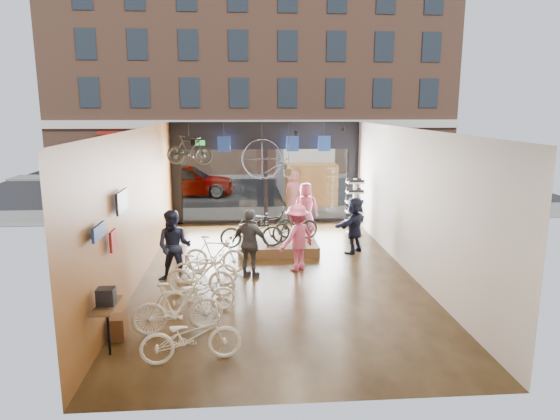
{
  "coord_description": "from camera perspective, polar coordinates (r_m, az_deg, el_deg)",
  "views": [
    {
      "loc": [
        -0.87,
        -12.64,
        4.33
      ],
      "look_at": [
        0.19,
        1.4,
        1.42
      ],
      "focal_mm": 32.0,
      "sensor_mm": 36.0,
      "label": 1
    }
  ],
  "objects": [
    {
      "name": "hung_bike",
      "position": [
        16.99,
        -10.33,
        6.74
      ],
      "size": [
        1.64,
        0.79,
        0.95
      ],
      "primitive_type": "imported",
      "rotation": [
        0.0,
        0.0,
        1.35
      ],
      "color": "black",
      "rests_on": "ceiling"
    },
    {
      "name": "penny_farthing",
      "position": [
        17.65,
        -1.1,
        5.72
      ],
      "size": [
        1.79,
        0.06,
        1.43
      ],
      "primitive_type": null,
      "color": "black",
      "rests_on": "ceiling"
    },
    {
      "name": "exit_sign",
      "position": [
        18.63,
        -9.12,
        7.59
      ],
      "size": [
        0.35,
        0.06,
        0.18
      ],
      "primitive_type": "cube",
      "color": "#198C26",
      "rests_on": "storefront"
    },
    {
      "name": "opposite_building",
      "position": [
        34.26,
        -2.99,
        16.12
      ],
      "size": [
        26.0,
        5.0,
        14.0
      ],
      "primitive_type": "cube",
      "color": "brown",
      "rests_on": "ground"
    },
    {
      "name": "box_truck",
      "position": [
        24.02,
        2.9,
        4.58
      ],
      "size": [
        2.32,
        6.96,
        2.74
      ],
      "primitive_type": null,
      "color": "silver",
      "rests_on": "street_road"
    },
    {
      "name": "customer_5",
      "position": [
        15.18,
        8.48,
        -1.71
      ],
      "size": [
        1.41,
        1.52,
        1.7
      ],
      "primitive_type": "imported",
      "rotation": [
        0.0,
        0.0,
        4.0
      ],
      "color": "#161C33",
      "rests_on": "ground_plane"
    },
    {
      "name": "street_car",
      "position": [
        25.05,
        -10.71,
        3.38
      ],
      "size": [
        4.74,
        1.91,
        1.62
      ],
      "primitive_type": "imported",
      "rotation": [
        0.0,
        0.0,
        1.57
      ],
      "color": "gray",
      "rests_on": "street_road"
    },
    {
      "name": "customer_2",
      "position": [
        12.82,
        -3.4,
        -3.88
      ],
      "size": [
        1.13,
        0.89,
        1.8
      ],
      "primitive_type": "imported",
      "rotation": [
        0.0,
        0.0,
        2.64
      ],
      "color": "#3F3F44",
      "rests_on": "ground_plane"
    },
    {
      "name": "display_bike_mid",
      "position": [
        15.25,
        1.75,
        -1.81
      ],
      "size": [
        1.64,
        1.05,
        0.96
      ],
      "primitive_type": "imported",
      "rotation": [
        0.0,
        0.0,
        1.98
      ],
      "color": "black",
      "rests_on": "display_platform"
    },
    {
      "name": "wall_merch",
      "position": [
        9.95,
        -18.84,
        -6.7
      ],
      "size": [
        0.4,
        2.4,
        2.6
      ],
      "primitive_type": null,
      "color": "navy",
      "rests_on": "wall_left"
    },
    {
      "name": "ground_plane",
      "position": [
        13.4,
        -0.38,
        -7.27
      ],
      "size": [
        7.0,
        12.0,
        0.04
      ],
      "primitive_type": "cube",
      "color": "black",
      "rests_on": "ground"
    },
    {
      "name": "street_road",
      "position": [
        28.0,
        -2.51,
        2.74
      ],
      "size": [
        30.0,
        18.0,
        0.02
      ],
      "primitive_type": "cube",
      "color": "black",
      "rests_on": "ground"
    },
    {
      "name": "sidewalk_far",
      "position": [
        31.94,
        -2.75,
        3.97
      ],
      "size": [
        30.0,
        2.0,
        0.12
      ],
      "primitive_type": "cube",
      "color": "slate",
      "rests_on": "ground"
    },
    {
      "name": "floor_bike_4",
      "position": [
        12.58,
        -8.53,
        -6.55
      ],
      "size": [
        1.69,
        0.85,
        0.85
      ],
      "primitive_type": "imported",
      "rotation": [
        0.0,
        0.0,
        1.39
      ],
      "color": "white",
      "rests_on": "ground_plane"
    },
    {
      "name": "floor_bike_3",
      "position": [
        11.81,
        -9.09,
        -7.4
      ],
      "size": [
        1.72,
        0.83,
        1.0
      ],
      "primitive_type": "imported",
      "rotation": [
        0.0,
        0.0,
        1.35
      ],
      "color": "white",
      "rests_on": "ground_plane"
    },
    {
      "name": "floor_bike_0",
      "position": [
        8.99,
        -10.13,
        -14.04
      ],
      "size": [
        1.82,
        0.88,
        0.92
      ],
      "primitive_type": "imported",
      "rotation": [
        0.0,
        0.0,
        1.73
      ],
      "color": "white",
      "rests_on": "ground_plane"
    },
    {
      "name": "wall_right",
      "position": [
        13.6,
        14.57,
        1.0
      ],
      "size": [
        0.04,
        12.0,
        3.8
      ],
      "primitive_type": "cube",
      "color": "beige",
      "rests_on": "ground"
    },
    {
      "name": "display_bike_left",
      "position": [
        14.57,
        -3.27,
        -2.44
      ],
      "size": [
        1.89,
        0.8,
        0.97
      ],
      "primitive_type": "imported",
      "rotation": [
        0.0,
        0.0,
        1.66
      ],
      "color": "black",
      "rests_on": "display_platform"
    },
    {
      "name": "jersey_left",
      "position": [
        17.9,
        -6.42,
        7.5
      ],
      "size": [
        0.45,
        0.03,
        0.55
      ],
      "primitive_type": "cube",
      "color": "#1E3F99",
      "rests_on": "ceiling"
    },
    {
      "name": "customer_3",
      "position": [
        13.37,
        1.95,
        -3.18
      ],
      "size": [
        1.33,
        1.26,
        1.81
      ],
      "primitive_type": "imported",
      "rotation": [
        0.0,
        0.0,
        3.82
      ],
      "color": "#CC4C72",
      "rests_on": "ground_plane"
    },
    {
      "name": "customer_1",
      "position": [
        12.75,
        -11.99,
        -4.1
      ],
      "size": [
        0.99,
        0.82,
        1.84
      ],
      "primitive_type": "imported",
      "rotation": [
        0.0,
        0.0,
        -0.15
      ],
      "color": "#161C33",
      "rests_on": "ground_plane"
    },
    {
      "name": "sunglasses_rack",
      "position": [
        17.3,
        8.51,
        0.37
      ],
      "size": [
        0.64,
        0.55,
        1.96
      ],
      "primitive_type": null,
      "rotation": [
        0.0,
        0.0,
        0.14
      ],
      "color": "white",
      "rests_on": "ground_plane"
    },
    {
      "name": "jersey_mid",
      "position": [
        17.98,
        1.45,
        7.59
      ],
      "size": [
        0.45,
        0.03,
        0.55
      ],
      "primitive_type": "cube",
      "color": "#1E3F99",
      "rests_on": "ceiling"
    },
    {
      "name": "storefront",
      "position": [
        18.82,
        -1.66,
        4.25
      ],
      "size": [
        7.0,
        0.26,
        3.8
      ],
      "primitive_type": null,
      "color": "black",
      "rests_on": "ground"
    },
    {
      "name": "floor_bike_1",
      "position": [
        10.04,
        -11.63,
        -10.84
      ],
      "size": [
        1.81,
        0.8,
        1.05
      ],
      "primitive_type": "imported",
      "rotation": [
        0.0,
        0.0,
        1.75
      ],
      "color": "white",
      "rests_on": "ground_plane"
    },
    {
      "name": "display_bike_right",
      "position": [
        15.68,
        -1.46,
        -1.44
      ],
      "size": [
        1.88,
        0.89,
        0.95
      ],
      "primitive_type": "imported",
      "rotation": [
        0.0,
        0.0,
        1.42
      ],
      "color": "black",
      "rests_on": "display_platform"
    },
    {
      "name": "ceiling",
      "position": [
        12.68,
        -0.4,
        9.37
      ],
      "size": [
        7.0,
        12.0,
        0.04
      ],
      "primitive_type": "cube",
      "color": "black",
      "rests_on": "ground"
    },
    {
      "name": "floor_bike_2",
      "position": [
        10.94,
        -9.29,
        -9.48
      ],
      "size": [
        1.64,
        0.83,
        0.82
      ],
      "primitive_type": "imported",
      "rotation": [
        0.0,
        0.0,
        1.76
      ],
      "color": "white",
      "rests_on": "ground_plane"
    },
    {
      "name": "customer_4",
      "position": [
        17.31,
        2.96,
        0.21
      ],
      "size": [
        0.9,
        0.61,
        1.79
      ],
      "primitive_type": "imported",
      "rotation": [
        0.0,
        0.0,
        3.09
      ],
      "color": "#CC4C72",
      "rests_on": "ground_plane"
    },
    {
      "name": "sidewalk_near",
      "position": [
        20.32,
        -1.79,
        -0.47
      ],
      "size": [
        30.0,
        2.4,
        0.12
      ],
      "primitive_type": "cube",
      "color": "slate",
      "rests_on": "ground"
    },
    {
      "name": "wall_back",
      "position": [
        7.11,
        3.0,
        -8.32
      ],
      "size": [
        7.0,
        0.04,
        3.8
      ],
      "primitive_type": "cube",
      "color": "beige",
      "rests_on": "ground"
    },
    {
      "name": "floor_bike_5",
      "position": [
        13.39,
        -7.43,
        -5.04
      ],
      "size": [
        1.72,
        0.75,
        1.0
      ],
      "primitive_type": "imported",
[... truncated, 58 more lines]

